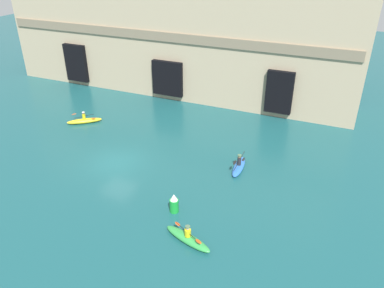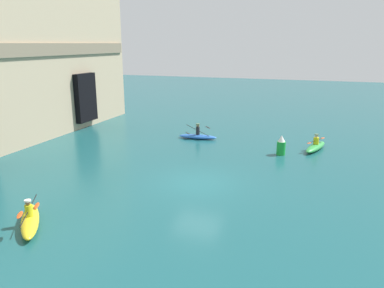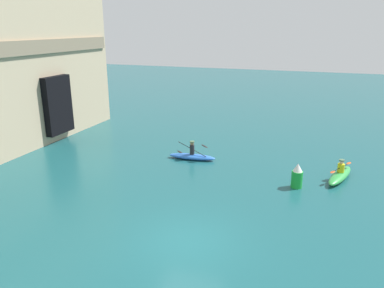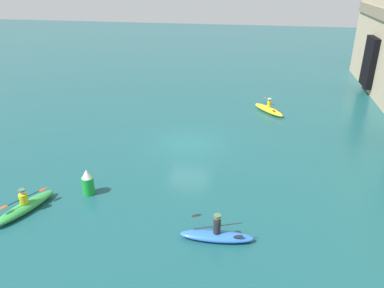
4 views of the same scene
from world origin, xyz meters
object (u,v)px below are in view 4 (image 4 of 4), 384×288
object	(u,v)px
kayak_blue	(217,235)
kayak_green	(25,206)
marker_buoy	(88,183)
kayak_yellow	(269,109)

from	to	relation	value
kayak_blue	kayak_green	bearing A→B (deg)	173.40
kayak_green	marker_buoy	world-z (taller)	marker_buoy
kayak_blue	marker_buoy	size ratio (longest dim) A/B	2.28
kayak_green	kayak_blue	xyz separation A→B (m)	(0.31, 8.54, -0.03)
kayak_blue	kayak_yellow	size ratio (longest dim) A/B	1.03
kayak_green	marker_buoy	xyz separation A→B (m)	(-1.88, 2.11, 0.35)
kayak_yellow	marker_buoy	xyz separation A→B (m)	(13.32, -8.30, 0.35)
kayak_blue	kayak_yellow	bearing A→B (deg)	78.59
kayak_blue	marker_buoy	distance (m)	6.80
kayak_yellow	marker_buoy	bearing A→B (deg)	108.71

